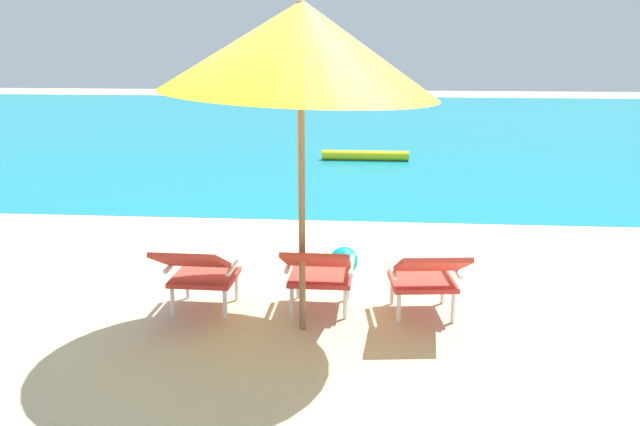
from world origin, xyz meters
name	(u,v)px	position (x,y,z in m)	size (l,w,h in m)	color
ground_plane	(342,200)	(0.00, 4.00, 0.00)	(40.00, 40.00, 0.00)	#CCB78E
ocean_band	(359,128)	(0.00, 11.88, 0.00)	(40.00, 18.00, 0.01)	teal
swim_buoy	(365,155)	(0.25, 7.23, 0.10)	(0.18, 0.18, 1.60)	yellow
lounge_chair_left	(198,270)	(-0.94, -0.26, 0.40)	(0.56, 0.89, 0.68)	red
lounge_chair_center	(319,270)	(0.03, -0.17, 0.40)	(0.55, 0.88, 0.68)	red
lounge_chair_right	(427,274)	(0.90, -0.20, 0.40)	(0.63, 0.93, 0.68)	red
beach_umbrella_center	(301,48)	(-0.07, -0.43, 2.17)	(2.16, 2.14, 2.54)	olive
beach_ball	(344,261)	(0.19, 0.88, 0.14)	(0.28, 0.28, 0.28)	#0A93AD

